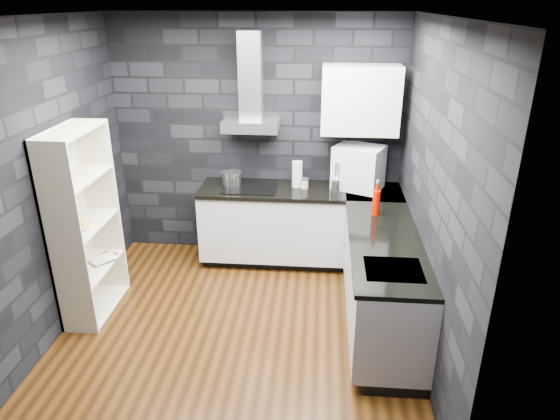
# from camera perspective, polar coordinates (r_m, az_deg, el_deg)

# --- Properties ---
(ground) EXTENTS (3.20, 3.20, 0.00)m
(ground) POSITION_cam_1_polar(r_m,az_deg,el_deg) (4.79, -4.77, -13.09)
(ground) COLOR #3E220B
(ceiling) EXTENTS (3.20, 3.20, 0.00)m
(ceiling) POSITION_cam_1_polar(r_m,az_deg,el_deg) (3.87, -6.16, 21.21)
(ceiling) COLOR silver
(wall_back) EXTENTS (3.20, 0.05, 2.70)m
(wall_back) POSITION_cam_1_polar(r_m,az_deg,el_deg) (5.67, -2.53, 8.02)
(wall_back) COLOR black
(wall_back) RESTS_ON ground
(wall_front) EXTENTS (3.20, 0.05, 2.70)m
(wall_front) POSITION_cam_1_polar(r_m,az_deg,el_deg) (2.72, -11.34, -10.01)
(wall_front) COLOR black
(wall_front) RESTS_ON ground
(wall_left) EXTENTS (0.05, 3.20, 2.70)m
(wall_left) POSITION_cam_1_polar(r_m,az_deg,el_deg) (4.70, -25.29, 2.60)
(wall_left) COLOR black
(wall_left) RESTS_ON ground
(wall_right) EXTENTS (0.05, 3.20, 2.70)m
(wall_right) POSITION_cam_1_polar(r_m,az_deg,el_deg) (4.18, 17.16, 1.43)
(wall_right) COLOR black
(wall_right) RESTS_ON ground
(toekick_back) EXTENTS (2.18, 0.50, 0.10)m
(toekick_back) POSITION_cam_1_polar(r_m,az_deg,el_deg) (5.84, 2.22, -5.24)
(toekick_back) COLOR black
(toekick_back) RESTS_ON ground
(toekick_right) EXTENTS (0.50, 1.78, 0.10)m
(toekick_right) POSITION_cam_1_polar(r_m,az_deg,el_deg) (4.82, 11.72, -12.50)
(toekick_right) COLOR black
(toekick_right) RESTS_ON ground
(counter_back_cab) EXTENTS (2.20, 0.60, 0.76)m
(counter_back_cab) POSITION_cam_1_polar(r_m,az_deg,el_deg) (5.62, 2.27, -1.56)
(counter_back_cab) COLOR silver
(counter_back_cab) RESTS_ON ground
(counter_right_cab) EXTENTS (0.60, 1.80, 0.76)m
(counter_right_cab) POSITION_cam_1_polar(r_m,az_deg,el_deg) (4.59, 11.65, -8.11)
(counter_right_cab) COLOR silver
(counter_right_cab) RESTS_ON ground
(counter_back_top) EXTENTS (2.20, 0.62, 0.04)m
(counter_back_top) POSITION_cam_1_polar(r_m,az_deg,el_deg) (5.45, 2.33, 2.22)
(counter_back_top) COLOR black
(counter_back_top) RESTS_ON counter_back_cab
(counter_right_top) EXTENTS (0.62, 1.80, 0.04)m
(counter_right_top) POSITION_cam_1_polar(r_m,az_deg,el_deg) (4.39, 11.93, -3.63)
(counter_right_top) COLOR black
(counter_right_top) RESTS_ON counter_right_cab
(counter_corner_top) EXTENTS (0.62, 0.62, 0.04)m
(counter_corner_top) POSITION_cam_1_polar(r_m,az_deg,el_deg) (5.49, 10.71, 1.97)
(counter_corner_top) COLOR black
(counter_corner_top) RESTS_ON counter_right_cab
(hood_body) EXTENTS (0.60, 0.34, 0.12)m
(hood_body) POSITION_cam_1_polar(r_m,az_deg,el_deg) (5.44, -3.36, 9.64)
(hood_body) COLOR #AFAFB4
(hood_body) RESTS_ON wall_back
(hood_chimney) EXTENTS (0.24, 0.20, 0.90)m
(hood_chimney) POSITION_cam_1_polar(r_m,az_deg,el_deg) (5.41, -3.38, 15.07)
(hood_chimney) COLOR #AFAFB4
(hood_chimney) RESTS_ON hood_body
(upper_cabinet) EXTENTS (0.80, 0.35, 0.70)m
(upper_cabinet) POSITION_cam_1_polar(r_m,az_deg,el_deg) (5.33, 9.18, 12.31)
(upper_cabinet) COLOR silver
(upper_cabinet) RESTS_ON wall_back
(cooktop) EXTENTS (0.58, 0.50, 0.01)m
(cooktop) POSITION_cam_1_polar(r_m,az_deg,el_deg) (5.50, -3.39, 2.68)
(cooktop) COLOR black
(cooktop) RESTS_ON counter_back_top
(sink_rim) EXTENTS (0.44, 0.40, 0.01)m
(sink_rim) POSITION_cam_1_polar(r_m,az_deg,el_deg) (3.95, 12.86, -6.69)
(sink_rim) COLOR #AFAFB4
(sink_rim) RESTS_ON counter_right_top
(pot) EXTENTS (0.28, 0.28, 0.13)m
(pot) POSITION_cam_1_polar(r_m,az_deg,el_deg) (5.56, -5.55, 3.58)
(pot) COLOR silver
(pot) RESTS_ON cooktop
(glass_vase) EXTENTS (0.14, 0.14, 0.28)m
(glass_vase) POSITION_cam_1_polar(r_m,az_deg,el_deg) (5.48, 1.97, 4.12)
(glass_vase) COLOR silver
(glass_vase) RESTS_ON counter_back_top
(storage_jar) EXTENTS (0.08, 0.08, 0.10)m
(storage_jar) POSITION_cam_1_polar(r_m,az_deg,el_deg) (5.45, 2.82, 2.99)
(storage_jar) COLOR tan
(storage_jar) RESTS_ON counter_back_top
(utensil_crock) EXTENTS (0.12, 0.12, 0.13)m
(utensil_crock) POSITION_cam_1_polar(r_m,az_deg,el_deg) (5.40, 6.43, 2.85)
(utensil_crock) COLOR silver
(utensil_crock) RESTS_ON counter_back_top
(appliance_garage) EXTENTS (0.60, 0.55, 0.49)m
(appliance_garage) POSITION_cam_1_polar(r_m,az_deg,el_deg) (5.47, 8.96, 4.73)
(appliance_garage) COLOR silver
(appliance_garage) RESTS_ON counter_back_top
(red_bottle) EXTENTS (0.08, 0.08, 0.25)m
(red_bottle) POSITION_cam_1_polar(r_m,az_deg,el_deg) (4.83, 10.93, 0.83)
(red_bottle) COLOR #A10E00
(red_bottle) RESTS_ON counter_right_top
(bookshelf) EXTENTS (0.52, 0.86, 1.80)m
(bookshelf) POSITION_cam_1_polar(r_m,az_deg,el_deg) (4.90, -21.39, -1.65)
(bookshelf) COLOR beige
(bookshelf) RESTS_ON ground
(fruit_bowl) EXTENTS (0.27, 0.27, 0.05)m
(fruit_bowl) POSITION_cam_1_polar(r_m,az_deg,el_deg) (4.82, -21.87, -1.67)
(fruit_bowl) COLOR white
(fruit_bowl) RESTS_ON bookshelf
(book_red) EXTENTS (0.15, 0.05, 0.20)m
(book_red) POSITION_cam_1_polar(r_m,az_deg,el_deg) (5.20, -20.12, -4.07)
(book_red) COLOR #9C150A
(book_red) RESTS_ON bookshelf
(book_second) EXTENTS (0.15, 0.12, 0.24)m
(book_second) POSITION_cam_1_polar(r_m,az_deg,el_deg) (5.18, -20.13, -3.89)
(book_second) COLOR #B2B2B2
(book_second) RESTS_ON bookshelf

